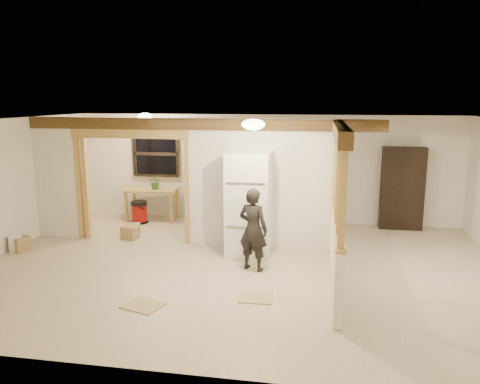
% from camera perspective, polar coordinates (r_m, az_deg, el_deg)
% --- Properties ---
extents(floor, '(9.00, 6.50, 0.01)m').
position_cam_1_polar(floor, '(8.19, -0.08, -9.18)').
color(floor, '#BFAC8E').
rests_on(floor, ground).
extents(ceiling, '(9.00, 6.50, 0.01)m').
position_cam_1_polar(ceiling, '(7.68, -0.09, 8.62)').
color(ceiling, white).
extents(wall_back, '(9.00, 0.01, 2.50)m').
position_cam_1_polar(wall_back, '(11.00, 2.81, 2.89)').
color(wall_back, silver).
rests_on(wall_back, floor).
extents(wall_front, '(9.00, 0.01, 2.50)m').
position_cam_1_polar(wall_front, '(4.78, -6.82, -8.50)').
color(wall_front, silver).
rests_on(wall_front, floor).
extents(partition_left_stub, '(0.90, 0.12, 2.50)m').
position_cam_1_polar(partition_left_stub, '(10.39, -21.46, 1.61)').
color(partition_left_stub, silver).
rests_on(partition_left_stub, floor).
extents(partition_center, '(2.80, 0.12, 2.50)m').
position_cam_1_polar(partition_center, '(8.97, 2.48, 0.96)').
color(partition_center, silver).
rests_on(partition_center, floor).
extents(doorway_frame, '(2.46, 0.14, 2.20)m').
position_cam_1_polar(doorway_frame, '(9.67, -12.99, 0.54)').
color(doorway_frame, tan).
rests_on(doorway_frame, floor).
extents(header_beam_back, '(7.00, 0.18, 0.22)m').
position_cam_1_polar(header_beam_back, '(9.07, -5.08, 8.24)').
color(header_beam_back, brown).
rests_on(header_beam_back, ceiling).
extents(header_beam_right, '(0.18, 3.30, 0.22)m').
position_cam_1_polar(header_beam_right, '(7.18, 12.14, 7.21)').
color(header_beam_right, brown).
rests_on(header_beam_right, ceiling).
extents(pony_wall, '(0.12, 3.20, 1.00)m').
position_cam_1_polar(pony_wall, '(7.54, 11.55, -7.18)').
color(pony_wall, silver).
rests_on(pony_wall, floor).
extents(stud_partition, '(0.14, 3.20, 1.32)m').
position_cam_1_polar(stud_partition, '(7.26, 11.91, 1.54)').
color(stud_partition, tan).
rests_on(stud_partition, pony_wall).
extents(window_back, '(1.12, 0.10, 1.10)m').
position_cam_1_polar(window_back, '(11.49, -10.25, 4.60)').
color(window_back, black).
rests_on(window_back, wall_back).
extents(ceiling_dome_main, '(0.36, 0.36, 0.16)m').
position_cam_1_polar(ceiling_dome_main, '(7.14, 1.62, 8.24)').
color(ceiling_dome_main, '#FFEABF').
rests_on(ceiling_dome_main, ceiling).
extents(ceiling_dome_util, '(0.32, 0.32, 0.14)m').
position_cam_1_polar(ceiling_dome_util, '(10.57, -11.53, 9.04)').
color(ceiling_dome_util, '#FFEABF').
rests_on(ceiling_dome_util, ceiling).
extents(hanging_bulb, '(0.07, 0.07, 0.07)m').
position_cam_1_polar(hanging_bulb, '(9.76, -10.19, 7.14)').
color(hanging_bulb, '#FFD88C').
rests_on(hanging_bulb, ceiling).
extents(refrigerator, '(0.79, 0.77, 1.92)m').
position_cam_1_polar(refrigerator, '(8.62, 1.07, -1.42)').
color(refrigerator, white).
rests_on(refrigerator, floor).
extents(woman, '(0.60, 0.49, 1.42)m').
position_cam_1_polar(woman, '(7.86, 1.61, -4.57)').
color(woman, black).
rests_on(woman, floor).
extents(work_table, '(1.24, 0.69, 0.76)m').
position_cam_1_polar(work_table, '(11.36, -10.67, -1.49)').
color(work_table, tan).
rests_on(work_table, floor).
extents(potted_plant, '(0.40, 0.38, 0.35)m').
position_cam_1_polar(potted_plant, '(11.16, -10.25, 1.21)').
color(potted_plant, '#366926').
rests_on(potted_plant, work_table).
extents(shop_vac, '(0.51, 0.51, 0.53)m').
position_cam_1_polar(shop_vac, '(11.15, -12.18, -2.40)').
color(shop_vac, '#940B07').
rests_on(shop_vac, floor).
extents(bookshelf, '(0.91, 0.30, 1.83)m').
position_cam_1_polar(bookshelf, '(10.91, 19.17, 0.41)').
color(bookshelf, black).
rests_on(bookshelf, floor).
extents(bucket, '(0.32, 0.32, 0.32)m').
position_cam_1_polar(bucket, '(9.90, -25.69, -5.65)').
color(bucket, silver).
rests_on(bucket, floor).
extents(box_util_a, '(0.34, 0.31, 0.26)m').
position_cam_1_polar(box_util_a, '(10.02, -13.28, -4.82)').
color(box_util_a, '#9B7C4B').
rests_on(box_util_a, floor).
extents(box_util_b, '(0.32, 0.32, 0.25)m').
position_cam_1_polar(box_util_b, '(10.22, -12.89, -4.50)').
color(box_util_b, '#9B7C4B').
rests_on(box_util_b, floor).
extents(box_front, '(0.44, 0.40, 0.29)m').
position_cam_1_polar(box_front, '(9.92, -25.30, -5.71)').
color(box_front, '#9B7C4B').
rests_on(box_front, floor).
extents(floor_panel_near, '(0.49, 0.49, 0.02)m').
position_cam_1_polar(floor_panel_near, '(7.03, 1.96, -12.65)').
color(floor_panel_near, tan).
rests_on(floor_panel_near, floor).
extents(floor_panel_far, '(0.63, 0.56, 0.02)m').
position_cam_1_polar(floor_panel_far, '(6.90, -11.73, -13.39)').
color(floor_panel_far, tan).
rests_on(floor_panel_far, floor).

